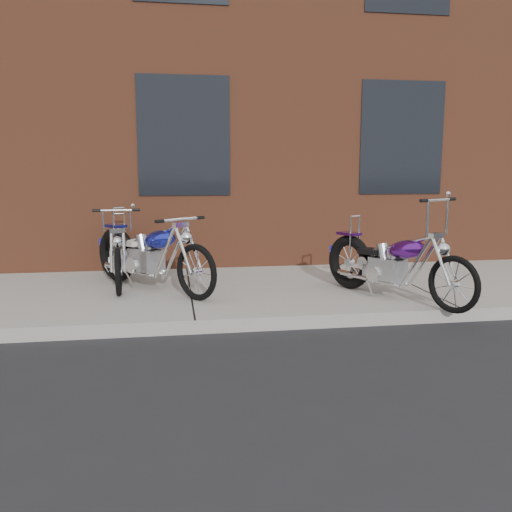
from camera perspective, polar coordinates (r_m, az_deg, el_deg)
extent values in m
plane|color=black|center=(5.74, -6.40, -8.21)|extent=(120.00, 120.00, 0.00)
cube|color=gray|center=(7.17, -6.95, -4.07)|extent=(22.00, 3.00, 0.15)
cube|color=brown|center=(13.67, -8.29, 18.73)|extent=(22.00, 10.00, 8.00)
torus|color=black|center=(7.09, 10.65, -0.78)|extent=(0.45, 0.69, 0.71)
torus|color=black|center=(6.18, 21.21, -3.05)|extent=(0.36, 0.60, 0.64)
cube|color=#A9AEB3|center=(6.69, 14.61, -1.60)|extent=(0.43, 0.48, 0.29)
ellipsoid|color=#581784|center=(6.47, 16.60, 0.52)|extent=(0.48, 0.60, 0.30)
cube|color=black|center=(6.81, 13.00, 0.33)|extent=(0.34, 0.35, 0.06)
cylinder|color=silver|center=(6.19, 20.39, -0.54)|extent=(0.17, 0.27, 0.53)
cylinder|color=silver|center=(6.19, 19.77, 5.56)|extent=(0.49, 0.28, 0.03)
cylinder|color=silver|center=(6.98, 11.22, 2.15)|extent=(0.03, 0.03, 0.47)
cylinder|color=silver|center=(6.93, 13.78, -2.27)|extent=(0.45, 0.80, 0.05)
torus|color=black|center=(7.65, -13.78, 0.03)|extent=(0.59, 0.68, 0.76)
torus|color=black|center=(6.37, -5.37, -1.88)|extent=(0.49, 0.58, 0.69)
cube|color=#A9AEB3|center=(7.11, -10.72, -0.63)|extent=(0.49, 0.51, 0.32)
ellipsoid|color=#1F28B0|center=(6.83, -9.30, 1.61)|extent=(0.58, 0.62, 0.32)
cube|color=beige|center=(7.29, -12.08, 1.25)|extent=(0.38, 0.39, 0.06)
cylinder|color=silver|center=(6.42, -6.20, 0.70)|extent=(0.23, 0.26, 0.57)
cylinder|color=silver|center=(6.48, -7.03, 3.79)|extent=(0.47, 0.39, 0.03)
cylinder|color=silver|center=(7.53, -13.54, 2.98)|extent=(0.03, 0.03, 0.51)
cylinder|color=silver|center=(7.39, -11.00, -1.35)|extent=(0.64, 0.77, 0.05)
torus|color=black|center=(8.19, -14.05, 0.30)|extent=(0.17, 0.67, 0.67)
torus|color=black|center=(6.76, -14.33, -1.84)|extent=(0.10, 0.61, 0.60)
cube|color=#A9AEB3|center=(7.61, -14.16, -0.45)|extent=(0.28, 0.39, 0.28)
ellipsoid|color=black|center=(7.31, -14.29, 1.30)|extent=(0.27, 0.52, 0.28)
cube|color=black|center=(7.82, -14.16, 1.18)|extent=(0.24, 0.27, 0.06)
cylinder|color=silver|center=(6.84, -14.39, 0.35)|extent=(0.05, 0.27, 0.50)
cylinder|color=silver|center=(6.90, -14.52, 4.63)|extent=(0.51, 0.06, 0.03)
cylinder|color=silver|center=(8.07, -14.16, 2.69)|extent=(0.02, 0.02, 0.45)
cylinder|color=silver|center=(7.83, -13.27, -1.04)|extent=(0.10, 0.84, 0.04)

